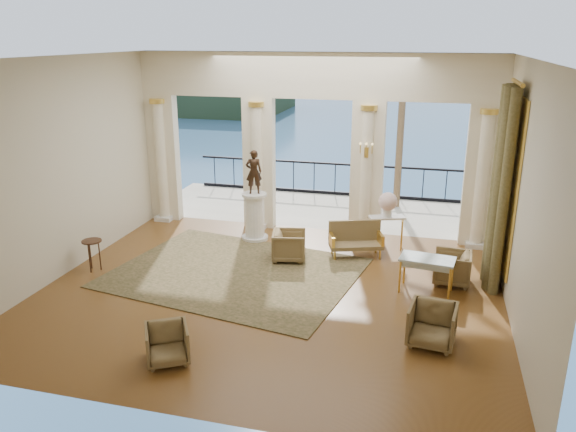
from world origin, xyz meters
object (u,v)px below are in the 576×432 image
(game_table, at_px, (427,261))
(pedestal, at_px, (255,217))
(armchair_c, at_px, (452,266))
(side_table, at_px, (92,245))
(console_table, at_px, (387,222))
(settee, at_px, (355,239))
(armchair_b, at_px, (432,323))
(armchair_d, at_px, (289,244))
(statue, at_px, (254,172))
(armchair_a, at_px, (167,342))

(game_table, xyz_separation_m, pedestal, (-4.21, 2.01, -0.07))
(game_table, bearing_deg, armchair_c, 54.98)
(side_table, bearing_deg, console_table, 26.33)
(settee, relative_size, pedestal, 1.10)
(pedestal, bearing_deg, armchair_b, -42.86)
(armchair_c, bearing_deg, console_table, -135.61)
(armchair_b, xyz_separation_m, game_table, (-0.14, 2.03, 0.26))
(settee, bearing_deg, console_table, 26.83)
(armchair_d, distance_m, game_table, 3.20)
(armchair_b, relative_size, side_table, 1.11)
(statue, distance_m, side_table, 4.07)
(console_table, bearing_deg, armchair_d, -167.41)
(armchair_c, height_order, console_table, console_table)
(pedestal, xyz_separation_m, side_table, (-2.79, -2.74, 0.02))
(armchair_a, bearing_deg, armchair_c, 13.86)
(armchair_b, distance_m, settee, 4.02)
(armchair_d, distance_m, settee, 1.56)
(armchair_b, height_order, side_table, armchair_b)
(armchair_d, bearing_deg, game_table, -118.38)
(armchair_c, bearing_deg, armchair_b, -4.63)
(armchair_d, bearing_deg, settee, -76.54)
(statue, relative_size, console_table, 1.21)
(armchair_d, height_order, game_table, armchair_d)
(armchair_d, relative_size, statue, 0.69)
(armchair_c, height_order, settee, settee)
(armchair_a, bearing_deg, settee, 37.12)
(settee, bearing_deg, armchair_d, -174.28)
(statue, bearing_deg, console_table, 162.30)
(pedestal, bearing_deg, statue, 90.00)
(pedestal, bearing_deg, armchair_a, -86.21)
(armchair_b, height_order, statue, statue)
(statue, bearing_deg, armchair_b, 115.23)
(statue, relative_size, side_table, 1.57)
(settee, xyz_separation_m, side_table, (-5.37, -2.31, 0.19))
(armchair_d, bearing_deg, armchair_b, -144.28)
(armchair_a, distance_m, armchair_c, 6.00)
(armchair_a, relative_size, statue, 0.62)
(armchair_b, bearing_deg, armchair_c, 89.04)
(armchair_d, distance_m, side_table, 4.29)
(statue, bearing_deg, side_table, 22.54)
(game_table, bearing_deg, statue, 161.99)
(side_table, bearing_deg, settee, 23.26)
(armchair_d, relative_size, game_table, 0.67)
(armchair_d, distance_m, pedestal, 1.61)
(settee, distance_m, statue, 2.93)
(game_table, xyz_separation_m, console_table, (-0.99, 2.25, 0.01))
(console_table, bearing_deg, armchair_c, -69.07)
(statue, xyz_separation_m, console_table, (3.22, 0.24, -1.08))
(armchair_d, bearing_deg, armchair_c, -107.62)
(armchair_a, relative_size, armchair_d, 0.89)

